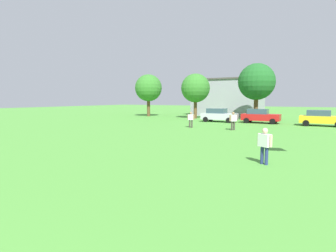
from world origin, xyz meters
TOP-DOWN VIEW (x-y plane):
  - ground_plane at (0.00, 30.00)m, footprint 160.00×160.00m
  - adult_bystander at (3.83, 13.77)m, footprint 0.68×0.51m
  - bystander_near_trees at (-5.49, 26.35)m, footprint 0.74×0.33m
  - bystander_midfield at (-1.16, 26.14)m, footprint 0.58×0.65m
  - parked_car_silver_0 at (-5.33, 34.27)m, footprint 4.30×2.02m
  - parked_car_red_1 at (-0.51, 35.05)m, footprint 4.30×2.02m
  - parked_car_yellow_2 at (5.81, 34.53)m, footprint 4.30×2.02m
  - tree_far_left at (-19.17, 39.46)m, footprint 4.39×4.39m
  - tree_center at (-10.38, 38.54)m, footprint 4.18×4.18m
  - tree_far_right at (-1.92, 39.33)m, footprint 4.84×4.84m
  - house_left at (-8.55, 48.75)m, footprint 11.10×9.00m

SIDE VIEW (x-z plane):
  - ground_plane at x=0.00m, z-range 0.00..0.00m
  - parked_car_silver_0 at x=-5.33m, z-range 0.02..1.70m
  - parked_car_red_1 at x=-0.51m, z-range 0.02..1.70m
  - parked_car_yellow_2 at x=5.81m, z-range 0.02..1.70m
  - bystander_near_trees at x=-5.49m, z-range 0.15..1.72m
  - adult_bystander at x=3.83m, z-range 0.15..1.76m
  - bystander_midfield at x=-1.16m, z-range 0.16..1.83m
  - house_left at x=-8.55m, z-range 0.01..6.25m
  - tree_center at x=-10.38m, z-range 1.14..7.65m
  - tree_far_left at x=-19.17m, z-range 1.20..8.04m
  - tree_far_right at x=-1.92m, z-range 1.32..8.87m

